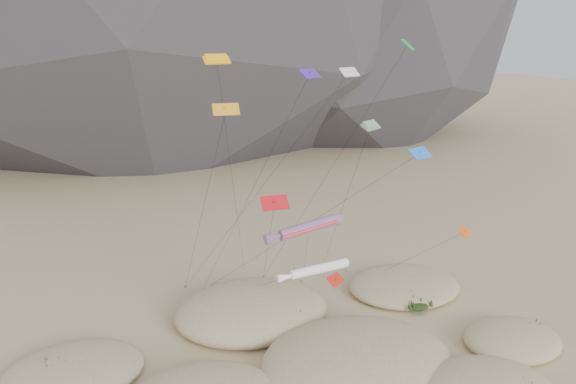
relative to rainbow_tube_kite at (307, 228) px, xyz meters
name	(u,v)px	position (x,y,z in m)	size (l,w,h in m)	color
dunes	(308,377)	(-1.21, -3.33, -11.77)	(48.62, 40.08, 3.75)	#CCB789
dune_grass	(330,372)	(0.68, -3.53, -11.66)	(43.88, 29.62, 1.41)	black
kite_stakes	(273,279)	(3.19, 16.33, -12.33)	(21.17, 5.61, 0.30)	#3F2D1E
rainbow_tube_kite	(307,228)	(0.00, 0.00, 0.00)	(9.79, 14.96, 13.30)	red
white_tube_kite	(315,270)	(0.11, -1.56, -3.12)	(6.33, 17.27, 10.00)	white
orange_parafoil	(217,64)	(-5.06, 7.56, 12.96)	(7.23, 13.42, 26.29)	#FFAF0D
multi_parafoil	(370,129)	(6.33, 1.23, 7.65)	(4.41, 16.70, 20.89)	orange
delta_kites	(347,147)	(5.29, 3.30, 5.74)	(25.16, 20.61, 27.32)	#3F1CA8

